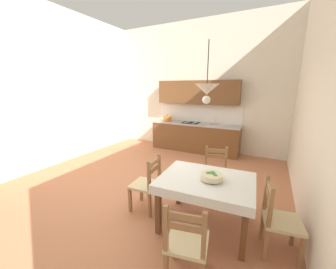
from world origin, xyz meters
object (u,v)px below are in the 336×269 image
object	(u,v)px
dining_chair_tv_side	(147,184)
fruit_bowl	(212,176)
dining_chair_window_side	(279,220)
dining_chair_kitchen_side	(215,174)
kitchen_cabinetry	(195,124)
dining_table	(206,187)
dining_chair_camera_side	(187,243)
pendant_lamp	(207,90)

from	to	relation	value
dining_chair_tv_side	fruit_bowl	bearing A→B (deg)	0.44
dining_chair_window_side	dining_chair_kitchen_side	size ratio (longest dim) A/B	1.00
dining_chair_window_side	dining_chair_tv_side	world-z (taller)	same
kitchen_cabinetry	dining_table	world-z (taller)	kitchen_cabinetry
dining_chair_kitchen_side	dining_chair_tv_side	bearing A→B (deg)	-134.01
dining_chair_camera_side	pendant_lamp	distance (m)	1.83
dining_chair_camera_side	dining_chair_window_side	distance (m)	1.19
dining_table	kitchen_cabinetry	bearing A→B (deg)	112.32
kitchen_cabinetry	dining_chair_tv_side	distance (m)	3.44
dining_chair_camera_side	pendant_lamp	bearing A→B (deg)	99.14
pendant_lamp	dining_table	bearing A→B (deg)	-55.31
kitchen_cabinetry	fruit_bowl	size ratio (longest dim) A/B	9.27
kitchen_cabinetry	dining_chair_kitchen_side	size ratio (longest dim) A/B	2.99
dining_chair_window_side	dining_chair_kitchen_side	bearing A→B (deg)	136.84
fruit_bowl	dining_chair_window_side	bearing A→B (deg)	-2.10
dining_chair_window_side	pendant_lamp	distance (m)	1.83
kitchen_cabinetry	dining_chair_camera_side	xyz separation A→B (m)	(1.46, -4.26, -0.41)
dining_chair_window_side	dining_chair_kitchen_side	xyz separation A→B (m)	(-1.01, 0.94, 0.00)
kitchen_cabinetry	dining_chair_window_side	bearing A→B (deg)	-55.98
kitchen_cabinetry	pendant_lamp	distance (m)	3.66
dining_chair_window_side	kitchen_cabinetry	bearing A→B (deg)	124.02
dining_chair_camera_side	dining_chair_tv_side	world-z (taller)	same
kitchen_cabinetry	dining_chair_camera_side	bearing A→B (deg)	-71.06
dining_chair_camera_side	dining_table	bearing A→B (deg)	95.21
dining_chair_kitchen_side	fruit_bowl	xyz separation A→B (m)	(0.16, -0.91, 0.37)
dining_chair_window_side	dining_chair_tv_side	xyz separation A→B (m)	(-1.89, 0.02, 0.00)
fruit_bowl	dining_table	bearing A→B (deg)	167.48
fruit_bowl	pendant_lamp	bearing A→B (deg)	139.93
dining_chair_kitchen_side	dining_chair_camera_side	bearing A→B (deg)	-84.72
kitchen_cabinetry	dining_chair_kitchen_side	distance (m)	2.82
dining_chair_tv_side	dining_chair_kitchen_side	bearing A→B (deg)	45.99
dining_chair_camera_side	dining_chair_tv_side	xyz separation A→B (m)	(-1.05, 0.87, 0.00)
dining_chair_camera_side	fruit_bowl	world-z (taller)	dining_chair_camera_side
dining_chair_tv_side	dining_chair_kitchen_side	world-z (taller)	same
dining_chair_tv_side	fruit_bowl	size ratio (longest dim) A/B	3.10
dining_table	fruit_bowl	distance (m)	0.21
dining_chair_camera_side	dining_chair_kitchen_side	distance (m)	1.80
dining_table	dining_chair_camera_side	xyz separation A→B (m)	(0.08, -0.90, -0.18)
dining_chair_window_side	pendant_lamp	bearing A→B (deg)	170.60
fruit_bowl	dining_chair_kitchen_side	bearing A→B (deg)	100.13
dining_table	dining_chair_window_side	bearing A→B (deg)	-3.01
dining_chair_window_side	pendant_lamp	world-z (taller)	pendant_lamp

